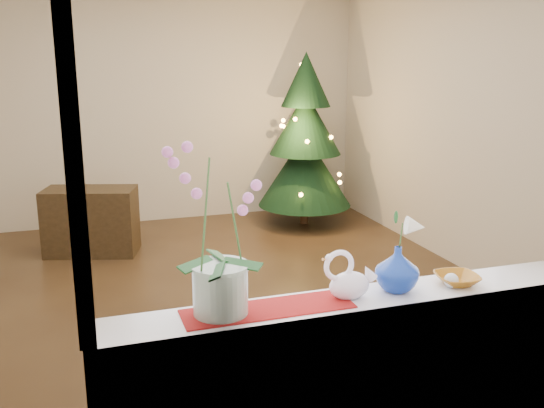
% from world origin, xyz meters
% --- Properties ---
extents(ground, '(5.00, 5.00, 0.00)m').
position_xyz_m(ground, '(0.00, 0.00, 0.00)').
color(ground, '#332215').
rests_on(ground, ground).
extents(wall_back, '(4.50, 0.10, 2.70)m').
position_xyz_m(wall_back, '(0.00, 2.50, 1.35)').
color(wall_back, beige).
rests_on(wall_back, ground).
extents(wall_front, '(4.50, 0.10, 2.70)m').
position_xyz_m(wall_front, '(0.00, -2.50, 1.35)').
color(wall_front, beige).
rests_on(wall_front, ground).
extents(wall_right, '(0.10, 5.00, 2.70)m').
position_xyz_m(wall_right, '(2.25, 0.00, 1.35)').
color(wall_right, beige).
rests_on(wall_right, ground).
extents(windowsill, '(2.20, 0.26, 0.04)m').
position_xyz_m(windowsill, '(0.00, -2.37, 0.90)').
color(windowsill, white).
rests_on(windowsill, window_apron).
extents(window_frame, '(2.22, 0.06, 1.60)m').
position_xyz_m(window_frame, '(0.00, -2.47, 1.70)').
color(window_frame, white).
rests_on(window_frame, windowsill).
extents(runner, '(0.70, 0.20, 0.01)m').
position_xyz_m(runner, '(-0.38, -2.37, 0.92)').
color(runner, maroon).
rests_on(runner, windowsill).
extents(orchid_pot, '(0.26, 0.26, 0.69)m').
position_xyz_m(orchid_pot, '(-0.57, -2.35, 1.26)').
color(orchid_pot, white).
rests_on(orchid_pot, windowsill).
extents(swan, '(0.24, 0.12, 0.21)m').
position_xyz_m(swan, '(-0.02, -2.37, 1.02)').
color(swan, white).
rests_on(swan, windowsill).
extents(blue_vase, '(0.25, 0.25, 0.23)m').
position_xyz_m(blue_vase, '(0.21, -2.35, 1.03)').
color(blue_vase, navy).
rests_on(blue_vase, windowsill).
extents(lily, '(0.13, 0.07, 0.17)m').
position_xyz_m(lily, '(0.21, -2.35, 1.23)').
color(lily, silver).
rests_on(lily, blue_vase).
extents(paperweight, '(0.08, 0.08, 0.07)m').
position_xyz_m(paperweight, '(0.46, -2.40, 0.95)').
color(paperweight, silver).
rests_on(paperweight, windowsill).
extents(amber_dish, '(0.18, 0.18, 0.04)m').
position_xyz_m(amber_dish, '(0.51, -2.37, 0.94)').
color(amber_dish, '#925811').
rests_on(amber_dish, windowsill).
extents(xmas_tree, '(1.19, 1.19, 1.94)m').
position_xyz_m(xmas_tree, '(1.42, 1.81, 0.97)').
color(xmas_tree, black).
rests_on(xmas_tree, ground).
extents(side_table, '(0.96, 0.67, 0.65)m').
position_xyz_m(side_table, '(-0.96, 1.46, 0.33)').
color(side_table, black).
rests_on(side_table, ground).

